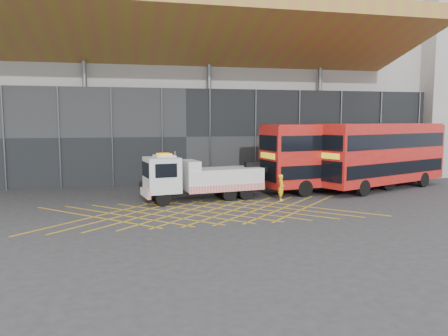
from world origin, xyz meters
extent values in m
plane|color=#2C2C2F|center=(0.00, 0.00, 0.00)|extent=(120.00, 120.00, 0.00)
cube|color=gold|center=(-4.80, 0.00, 0.01)|extent=(7.16, 7.16, 0.01)
cube|color=gold|center=(-4.80, 0.00, 0.01)|extent=(7.16, 7.16, 0.01)
cube|color=gold|center=(-3.20, 0.00, 0.01)|extent=(7.16, 7.16, 0.01)
cube|color=gold|center=(-3.20, 0.00, 0.01)|extent=(7.16, 7.16, 0.01)
cube|color=gold|center=(-1.60, 0.00, 0.01)|extent=(7.16, 7.16, 0.01)
cube|color=gold|center=(-1.60, 0.00, 0.01)|extent=(7.16, 7.16, 0.01)
cube|color=gold|center=(0.00, 0.00, 0.01)|extent=(7.16, 7.16, 0.01)
cube|color=gold|center=(0.00, 0.00, 0.01)|extent=(7.16, 7.16, 0.01)
cube|color=gold|center=(1.60, 0.00, 0.01)|extent=(7.16, 7.16, 0.01)
cube|color=gold|center=(1.60, 0.00, 0.01)|extent=(7.16, 7.16, 0.01)
cube|color=gold|center=(3.20, 0.00, 0.01)|extent=(7.16, 7.16, 0.01)
cube|color=gold|center=(3.20, 0.00, 0.01)|extent=(7.16, 7.16, 0.01)
cube|color=gold|center=(4.80, 0.00, 0.01)|extent=(7.16, 7.16, 0.01)
cube|color=gold|center=(4.80, 0.00, 0.01)|extent=(7.16, 7.16, 0.01)
cube|color=gold|center=(6.40, 0.00, 0.01)|extent=(7.16, 7.16, 0.01)
cube|color=gold|center=(6.40, 0.00, 0.01)|extent=(7.16, 7.16, 0.01)
cube|color=gold|center=(8.00, 0.00, 0.01)|extent=(7.16, 7.16, 0.01)
cube|color=gold|center=(8.00, 0.00, 0.01)|extent=(7.16, 7.16, 0.01)
cube|color=gray|center=(2.00, 19.00, 9.00)|extent=(55.00, 14.00, 18.00)
cube|color=black|center=(2.00, 11.70, 4.00)|extent=(55.00, 0.80, 8.00)
cube|color=olive|center=(0.00, 8.00, 11.50)|extent=(40.00, 11.93, 4.07)
cylinder|color=#595B60|center=(-6.00, 11.50, 5.00)|extent=(0.36, 0.36, 10.00)
cylinder|color=#595B60|center=(4.00, 11.50, 5.00)|extent=(0.36, 0.36, 10.00)
cylinder|color=#595B60|center=(14.00, 11.50, 5.00)|extent=(0.36, 0.36, 10.00)
cube|color=black|center=(2.19, 3.64, 0.61)|extent=(8.29, 2.20, 0.30)
cube|color=silver|center=(-0.73, 3.16, 1.87)|extent=(2.41, 2.48, 2.26)
cube|color=black|center=(-1.77, 2.99, 2.26)|extent=(0.35, 1.89, 0.96)
cube|color=red|center=(-1.80, 2.98, 0.74)|extent=(0.58, 2.26, 0.48)
cube|color=orange|center=(-0.56, 3.19, 3.20)|extent=(0.94, 1.16, 0.10)
cube|color=silver|center=(3.39, 3.84, 1.43)|extent=(5.67, 3.02, 1.39)
cube|color=red|center=(3.57, 2.74, 0.91)|extent=(5.33, 0.92, 0.48)
cube|color=silver|center=(1.16, 3.47, 2.43)|extent=(1.20, 2.20, 0.61)
cube|color=black|center=(5.62, 4.20, 2.26)|extent=(1.10, 0.60, 0.43)
cube|color=black|center=(6.47, 4.34, 1.82)|extent=(1.92, 0.61, 0.94)
cylinder|color=black|center=(-0.75, 2.23, 0.48)|extent=(0.99, 0.46, 0.96)
cylinder|color=black|center=(-1.05, 4.03, 0.48)|extent=(0.99, 0.46, 0.96)
cylinder|color=black|center=(4.91, 3.16, 0.48)|extent=(0.99, 0.46, 0.96)
cylinder|color=black|center=(4.61, 4.96, 0.48)|extent=(0.99, 0.46, 0.96)
cylinder|color=#595B60|center=(0.25, 4.20, 2.35)|extent=(0.12, 0.12, 1.91)
cube|color=#AD140F|center=(12.97, 5.41, 2.78)|extent=(12.72, 4.90, 4.38)
cube|color=black|center=(12.97, 5.41, 1.75)|extent=(12.24, 4.88, 0.96)
cube|color=black|center=(12.97, 5.41, 3.78)|extent=(12.24, 4.88, 1.07)
cube|color=black|center=(6.83, 4.37, 1.81)|extent=(0.48, 2.51, 1.47)
cube|color=black|center=(6.83, 4.37, 3.78)|extent=(0.48, 2.51, 1.07)
cube|color=yellow|center=(6.82, 4.37, 2.88)|extent=(0.39, 2.00, 0.40)
cube|color=#AD140F|center=(12.97, 5.41, 5.00)|extent=(12.44, 4.63, 0.14)
cylinder|color=black|center=(9.29, 3.48, 0.59)|extent=(1.21, 0.53, 1.17)
cylinder|color=black|center=(8.86, 6.02, 0.59)|extent=(1.21, 0.53, 1.17)
cylinder|color=black|center=(16.74, 4.74, 0.59)|extent=(1.21, 0.53, 1.17)
cylinder|color=black|center=(16.32, 7.28, 0.59)|extent=(1.21, 0.53, 1.17)
cube|color=#AD140F|center=(16.61, 5.43, 2.80)|extent=(12.70, 7.45, 4.42)
cube|color=black|center=(16.61, 5.43, 1.77)|extent=(12.26, 7.31, 0.97)
cube|color=black|center=(16.61, 5.43, 3.82)|extent=(12.26, 7.31, 1.08)
cube|color=black|center=(10.79, 3.04, 1.82)|extent=(1.03, 2.39, 1.48)
cube|color=black|center=(10.79, 3.04, 3.82)|extent=(1.03, 2.39, 1.08)
cube|color=yellow|center=(10.78, 3.04, 2.91)|extent=(0.83, 1.91, 0.40)
cube|color=#AD140F|center=(16.61, 5.43, 5.05)|extent=(12.38, 7.14, 0.14)
cylinder|color=black|center=(13.41, 2.71, 0.59)|extent=(1.23, 0.77, 1.19)
cylinder|color=black|center=(12.42, 5.12, 0.59)|extent=(1.23, 0.77, 1.19)
cylinder|color=black|center=(20.48, 5.61, 0.59)|extent=(1.23, 0.77, 1.19)
cylinder|color=black|center=(19.49, 8.02, 0.59)|extent=(1.23, 0.77, 1.19)
imported|color=yellow|center=(7.16, 2.45, 0.89)|extent=(0.59, 0.74, 1.77)
camera|label=1|loc=(-3.00, -24.92, 5.36)|focal=35.00mm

